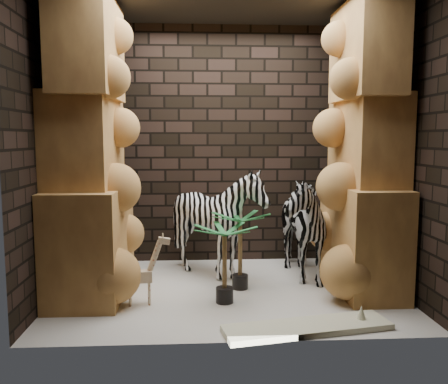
{
  "coord_description": "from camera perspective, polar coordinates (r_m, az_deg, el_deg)",
  "views": [
    {
      "loc": [
        -0.31,
        -4.72,
        1.59
      ],
      "look_at": [
        -0.03,
        0.15,
        1.03
      ],
      "focal_mm": 37.36,
      "sensor_mm": 36.0,
      "label": 1
    }
  ],
  "objects": [
    {
      "name": "surfboard",
      "position": [
        4.1,
        10.17,
        -15.98
      ],
      "size": [
        1.46,
        0.6,
        0.05
      ],
      "primitive_type": "cube",
      "rotation": [
        0.0,
        0.0,
        0.19
      ],
      "color": "beige",
      "rests_on": "floor"
    },
    {
      "name": "wall_left",
      "position": [
        4.94,
        -20.28,
        5.14
      ],
      "size": [
        0.0,
        3.0,
        3.0
      ],
      "primitive_type": "plane",
      "rotation": [
        1.57,
        0.0,
        1.57
      ],
      "color": "black",
      "rests_on": "ground"
    },
    {
      "name": "palm_front",
      "position": [
        4.95,
        1.99,
        -7.15
      ],
      "size": [
        0.36,
        0.36,
        0.83
      ],
      "primitive_type": null,
      "color": "#14642B",
      "rests_on": "floor"
    },
    {
      "name": "palm_back",
      "position": [
        4.54,
        0.07,
        -8.77
      ],
      "size": [
        0.36,
        0.36,
        0.77
      ],
      "primitive_type": null,
      "color": "#14642B",
      "rests_on": "floor"
    },
    {
      "name": "wall_front",
      "position": [
        3.49,
        1.85,
        5.1
      ],
      "size": [
        3.5,
        0.0,
        3.5
      ],
      "primitive_type": "plane",
      "rotation": [
        -1.57,
        0.0,
        0.0
      ],
      "color": "black",
      "rests_on": "ground"
    },
    {
      "name": "zebra_left",
      "position": [
        5.32,
        -0.8,
        -4.4
      ],
      "size": [
        1.06,
        1.29,
        1.15
      ],
      "primitive_type": "imported",
      "rotation": [
        0.0,
        0.0,
        0.03
      ],
      "color": "white",
      "rests_on": "floor"
    },
    {
      "name": "wall_right",
      "position": [
        5.16,
        20.39,
        5.18
      ],
      "size": [
        0.0,
        3.0,
        3.0
      ],
      "primitive_type": "plane",
      "rotation": [
        1.57,
        0.0,
        -1.57
      ],
      "color": "black",
      "rests_on": "ground"
    },
    {
      "name": "rock_pillar_right",
      "position": [
        5.03,
        16.93,
        5.28
      ],
      "size": [
        0.58,
        1.25,
        3.0
      ],
      "primitive_type": null,
      "color": "tan",
      "rests_on": "floor"
    },
    {
      "name": "floor",
      "position": [
        5.0,
        0.49,
        -11.97
      ],
      "size": [
        3.5,
        3.5,
        0.0
      ],
      "primitive_type": "plane",
      "color": "beige",
      "rests_on": "ground"
    },
    {
      "name": "rock_pillar_left",
      "position": [
        4.85,
        -16.31,
        5.26
      ],
      "size": [
        0.68,
        1.3,
        3.0
      ],
      "primitive_type": null,
      "color": "tan",
      "rests_on": "floor"
    },
    {
      "name": "giraffe_toy",
      "position": [
        4.57,
        -10.34,
        -9.23
      ],
      "size": [
        0.37,
        0.16,
        0.7
      ],
      "primitive_type": null,
      "rotation": [
        0.0,
        0.0,
        0.12
      ],
      "color": "beige",
      "rests_on": "floor"
    },
    {
      "name": "wall_back",
      "position": [
        5.98,
        -0.28,
        5.73
      ],
      "size": [
        3.5,
        0.0,
        3.5
      ],
      "primitive_type": "plane",
      "rotation": [
        1.57,
        0.0,
        0.0
      ],
      "color": "black",
      "rests_on": "ground"
    },
    {
      "name": "zebra_right",
      "position": [
        5.4,
        8.51,
        -3.05
      ],
      "size": [
        0.77,
        1.24,
        1.39
      ],
      "primitive_type": "imported",
      "rotation": [
        0.0,
        0.0,
        0.12
      ],
      "color": "white",
      "rests_on": "floor"
    }
  ]
}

